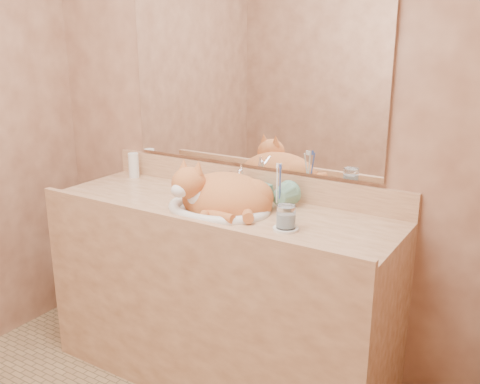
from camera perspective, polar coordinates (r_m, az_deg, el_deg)
The scene contains 12 objects.
wall_back at distance 2.48m, azimuth 1.08°, elevation 8.88°, with size 2.40×0.02×2.50m, color brown.
vanity_counter at distance 2.51m, azimuth -2.31°, elevation -10.87°, with size 1.60×0.55×0.85m, color #986644, non-canonical shape.
mirror at distance 2.46m, azimuth 0.95°, elevation 12.08°, with size 1.30×0.02×0.80m, color white.
sink_basin at distance 2.30m, azimuth -2.30°, elevation -0.15°, with size 0.46×0.38×0.14m, color white, non-canonical shape.
faucet at distance 2.44m, azimuth 0.02°, elevation 0.97°, with size 0.04×0.11×0.15m, color white, non-canonical shape.
cat at distance 2.30m, azimuth -2.03°, elevation -0.18°, with size 0.42×0.34×0.23m, color #B45A29, non-canonical shape.
soap_dispenser at distance 2.38m, azimuth 0.84°, elevation 0.76°, with size 0.08×0.08×0.17m, color #65A188.
toothbrush_cup at distance 2.29m, azimuth 4.11°, elevation -0.76°, with size 0.11×0.11×0.10m, color #65A188.
toothbrushes at distance 2.27m, azimuth 4.15°, elevation 1.00°, with size 0.03×0.03×0.21m, color white, non-canonical shape.
saucer at distance 2.08m, azimuth 4.90°, elevation -3.93°, with size 0.10×0.10×0.01m, color white.
water_glass at distance 2.07m, azimuth 4.94°, elevation -2.65°, with size 0.07×0.07×0.09m, color white.
lotion_bottle at distance 2.87m, azimuth -11.27°, elevation 2.82°, with size 0.05×0.05×0.13m, color white.
Camera 1 is at (1.26, -1.11, 1.58)m, focal length 40.00 mm.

